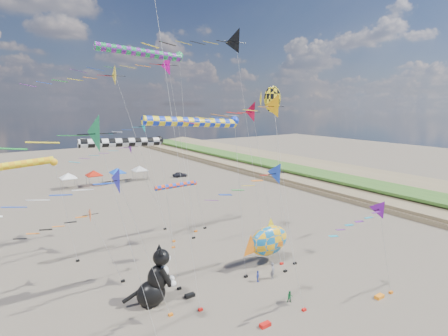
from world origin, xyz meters
TOP-DOWN VIEW (x-y plane):
  - delta_kite_0 at (-4.33, 27.47)m, footprint 10.42×1.72m
  - delta_kite_1 at (5.73, 16.51)m, footprint 14.03×2.66m
  - delta_kite_2 at (-1.14, 24.35)m, footprint 14.34×2.97m
  - delta_kite_3 at (7.03, 0.80)m, footprint 8.25×1.70m
  - delta_kite_5 at (3.92, 15.71)m, footprint 13.48×2.95m
  - delta_kite_6 at (-12.96, 16.48)m, footprint 8.61×1.59m
  - delta_kite_7 at (-2.41, 3.29)m, footprint 9.21×1.75m
  - delta_kite_8 at (1.36, 9.21)m, footprint 12.00×2.35m
  - delta_kite_9 at (-6.67, 21.16)m, footprint 12.52×2.34m
  - delta_kite_10 at (-11.23, 8.88)m, footprint 10.11×2.01m
  - delta_kite_11 at (-13.68, 4.61)m, footprint 11.67×2.40m
  - delta_kite_12 at (-5.42, 22.86)m, footprint 10.18×1.83m
  - windsock_0 at (-9.42, 12.20)m, footprint 8.07×0.72m
  - windsock_1 at (1.19, 24.76)m, footprint 7.31×0.63m
  - windsock_2 at (-16.75, 23.69)m, footprint 9.56×0.76m
  - windsock_3 at (-3.90, 10.57)m, footprint 10.24×0.80m
  - windsock_4 at (-3.60, 22.44)m, footprint 11.01×0.92m
  - angelfish_kite at (5.42, 11.90)m, footprint 3.74×3.02m
  - cat_inflatable at (-7.89, 11.38)m, footprint 4.25×2.95m
  - fish_inflatable at (5.34, 11.69)m, footprint 6.55×2.57m
  - person_adult at (3.50, 8.89)m, footprint 0.73×0.66m
  - child_green at (1.92, 4.87)m, footprint 0.65×0.60m
  - child_blue at (1.87, 9.22)m, footprint 0.64×0.70m
  - kite_bag_0 at (8.05, 14.26)m, footprint 0.90×0.44m
  - kite_bag_1 at (9.01, 0.91)m, footprint 0.90×0.44m
  - kite_bag_2 at (-2.07, 3.49)m, footprint 0.90×0.44m
  - kite_bag_3 at (-4.91, 10.49)m, footprint 0.90×0.44m
  - tent_row at (1.50, 60.00)m, footprint 19.20×4.20m
  - parked_car at (18.13, 58.00)m, footprint 3.67×1.84m

SIDE VIEW (x-z plane):
  - kite_bag_0 at x=8.05m, z-range 0.00..0.30m
  - kite_bag_1 at x=9.01m, z-range 0.00..0.30m
  - kite_bag_2 at x=-2.07m, z-range 0.00..0.30m
  - kite_bag_3 at x=-4.91m, z-range 0.00..0.30m
  - child_green at x=1.92m, z-range 0.00..1.07m
  - child_blue at x=1.87m, z-range 0.00..1.14m
  - parked_car at x=18.13m, z-range 0.00..1.20m
  - person_adult at x=3.50m, z-range 0.00..1.67m
  - cat_inflatable at x=-7.89m, z-range 0.00..5.21m
  - fish_inflatable at x=5.34m, z-range 0.07..5.17m
  - tent_row at x=1.50m, z-range 1.25..5.05m
  - delta_kite_6 at x=-12.96m, z-range 2.70..10.52m
  - windsock_1 at x=1.19m, z-range 3.14..10.17m
  - delta_kite_3 at x=7.03m, z-range 3.48..12.91m
  - windsock_2 at x=-16.75m, z-range 5.36..16.95m
  - delta_kite_10 at x=-11.23m, z-range 5.16..18.19m
  - delta_kite_7 at x=-2.41m, z-range 5.24..18.20m
  - delta_kite_12 at x=-5.42m, z-range 5.34..18.59m
  - delta_kite_0 at x=-4.33m, z-range 6.32..21.54m
  - windsock_0 at x=-9.42m, z-range 6.75..21.16m
  - delta_kite_11 at x=-13.68m, z-range 6.84..23.50m
  - windsock_3 at x=-3.90m, z-range 7.51..23.46m
  - delta_kite_1 at x=5.73m, z-range 7.17..24.69m
  - delta_kite_8 at x=1.36m, z-range 7.56..25.64m
  - angelfish_kite at x=5.42m, z-range 7.94..26.76m
  - delta_kite_9 at x=-6.67m, z-range 9.08..30.17m
  - delta_kite_2 at x=-1.14m, z-range 9.85..32.99m
  - windsock_4 at x=-3.60m, z-range 10.94..33.88m
  - delta_kite_5 at x=3.92m, z-range 10.79..35.77m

